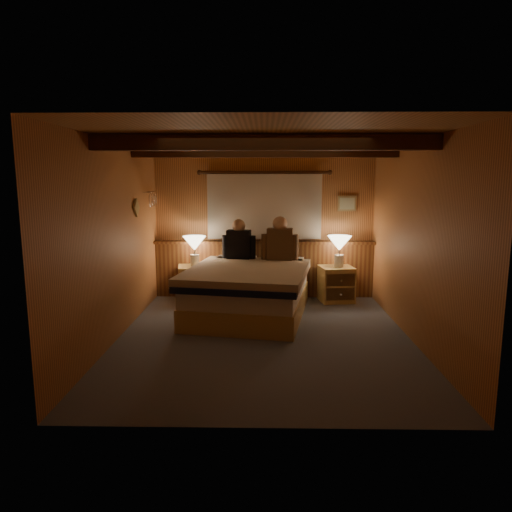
{
  "coord_description": "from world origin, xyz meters",
  "views": [
    {
      "loc": [
        0.0,
        -5.42,
        1.93
      ],
      "look_at": [
        -0.11,
        0.4,
        0.96
      ],
      "focal_mm": 32.0,
      "sensor_mm": 36.0,
      "label": 1
    }
  ],
  "objects_px": {
    "bed": "(249,290)",
    "duffel_bag": "(204,296)",
    "person_left": "(239,242)",
    "person_right": "(280,242)",
    "nightstand_left": "(195,283)",
    "lamp_right": "(339,245)",
    "nightstand_right": "(336,284)",
    "lamp_left": "(194,245)"
  },
  "relations": [
    {
      "from": "bed",
      "to": "duffel_bag",
      "type": "xyz_separation_m",
      "value": [
        -0.72,
        0.5,
        -0.22
      ]
    },
    {
      "from": "person_left",
      "to": "duffel_bag",
      "type": "relative_size",
      "value": 1.28
    },
    {
      "from": "bed",
      "to": "person_right",
      "type": "bearing_deg",
      "value": 63.6
    },
    {
      "from": "person_left",
      "to": "person_right",
      "type": "distance_m",
      "value": 0.65
    },
    {
      "from": "nightstand_right",
      "to": "duffel_bag",
      "type": "bearing_deg",
      "value": 179.3
    },
    {
      "from": "nightstand_left",
      "to": "lamp_left",
      "type": "xyz_separation_m",
      "value": [
        0.0,
        0.02,
        0.62
      ]
    },
    {
      "from": "person_left",
      "to": "person_right",
      "type": "relative_size",
      "value": 0.93
    },
    {
      "from": "lamp_left",
      "to": "duffel_bag",
      "type": "height_order",
      "value": "lamp_left"
    },
    {
      "from": "bed",
      "to": "duffel_bag",
      "type": "bearing_deg",
      "value": 155.04
    },
    {
      "from": "bed",
      "to": "lamp_right",
      "type": "xyz_separation_m",
      "value": [
        1.41,
        0.8,
        0.54
      ]
    },
    {
      "from": "nightstand_left",
      "to": "person_left",
      "type": "bearing_deg",
      "value": -15.81
    },
    {
      "from": "lamp_left",
      "to": "person_left",
      "type": "distance_m",
      "value": 0.72
    },
    {
      "from": "person_right",
      "to": "lamp_right",
      "type": "bearing_deg",
      "value": 16.54
    },
    {
      "from": "nightstand_right",
      "to": "lamp_left",
      "type": "distance_m",
      "value": 2.36
    },
    {
      "from": "duffel_bag",
      "to": "nightstand_left",
      "type": "bearing_deg",
      "value": 126.66
    },
    {
      "from": "lamp_left",
      "to": "person_left",
      "type": "relative_size",
      "value": 0.74
    },
    {
      "from": "nightstand_left",
      "to": "person_right",
      "type": "xyz_separation_m",
      "value": [
        1.36,
        -0.17,
        0.7
      ]
    },
    {
      "from": "person_left",
      "to": "lamp_left",
      "type": "bearing_deg",
      "value": -179.77
    },
    {
      "from": "nightstand_right",
      "to": "person_right",
      "type": "distance_m",
      "value": 1.17
    },
    {
      "from": "person_left",
      "to": "person_right",
      "type": "height_order",
      "value": "person_right"
    },
    {
      "from": "person_right",
      "to": "duffel_bag",
      "type": "distance_m",
      "value": 1.44
    },
    {
      "from": "lamp_left",
      "to": "duffel_bag",
      "type": "bearing_deg",
      "value": -59.65
    },
    {
      "from": "bed",
      "to": "lamp_left",
      "type": "relative_size",
      "value": 4.82
    },
    {
      "from": "nightstand_right",
      "to": "duffel_bag",
      "type": "height_order",
      "value": "nightstand_right"
    },
    {
      "from": "bed",
      "to": "person_left",
      "type": "relative_size",
      "value": 3.57
    },
    {
      "from": "nightstand_left",
      "to": "nightstand_right",
      "type": "height_order",
      "value": "nightstand_left"
    },
    {
      "from": "person_right",
      "to": "duffel_bag",
      "type": "bearing_deg",
      "value": -168.64
    },
    {
      "from": "nightstand_left",
      "to": "duffel_bag",
      "type": "height_order",
      "value": "nightstand_left"
    },
    {
      "from": "nightstand_right",
      "to": "person_right",
      "type": "relative_size",
      "value": 0.82
    },
    {
      "from": "bed",
      "to": "duffel_bag",
      "type": "relative_size",
      "value": 4.57
    },
    {
      "from": "bed",
      "to": "person_right",
      "type": "height_order",
      "value": "person_right"
    },
    {
      "from": "nightstand_left",
      "to": "person_left",
      "type": "height_order",
      "value": "person_left"
    },
    {
      "from": "nightstand_right",
      "to": "person_left",
      "type": "distance_m",
      "value": 1.7
    },
    {
      "from": "person_right",
      "to": "nightstand_right",
      "type": "bearing_deg",
      "value": 16.5
    },
    {
      "from": "lamp_right",
      "to": "person_right",
      "type": "bearing_deg",
      "value": -169.14
    },
    {
      "from": "bed",
      "to": "person_right",
      "type": "distance_m",
      "value": 0.99
    },
    {
      "from": "lamp_right",
      "to": "duffel_bag",
      "type": "bearing_deg",
      "value": -171.99
    },
    {
      "from": "lamp_left",
      "to": "lamp_right",
      "type": "xyz_separation_m",
      "value": [
        2.31,
        -0.01,
        0.01
      ]
    },
    {
      "from": "person_right",
      "to": "duffel_bag",
      "type": "relative_size",
      "value": 1.38
    },
    {
      "from": "lamp_right",
      "to": "nightstand_left",
      "type": "bearing_deg",
      "value": -179.79
    },
    {
      "from": "bed",
      "to": "lamp_right",
      "type": "relative_size",
      "value": 4.67
    },
    {
      "from": "lamp_right",
      "to": "lamp_left",
      "type": "bearing_deg",
      "value": 179.84
    }
  ]
}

